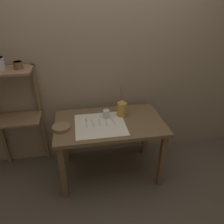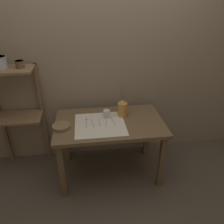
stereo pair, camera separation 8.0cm
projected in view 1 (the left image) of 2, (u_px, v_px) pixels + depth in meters
ground_plane at (110, 171)px, 2.75m from camera, size 12.00×12.00×0.00m
stone_wall_back at (103, 67)px, 2.58m from camera, size 7.00×0.06×2.40m
wooden_table at (110, 129)px, 2.46m from camera, size 1.20×0.72×0.72m
wooden_shelf_unit at (14, 103)px, 2.43m from camera, size 0.53×0.33×1.29m
linen_cloth at (100, 124)px, 2.35m from camera, size 0.54×0.51×0.00m
pitcher_with_flowers at (122, 108)px, 2.49m from camera, size 0.11×0.11×0.38m
wooden_bowl at (61, 128)px, 2.26m from camera, size 0.19×0.19×0.04m
glass_tumbler_near at (106, 114)px, 2.46m from camera, size 0.08×0.08×0.09m
spoon_inner at (86, 121)px, 2.40m from camera, size 0.02×0.18×0.02m
knife_center at (93, 123)px, 2.37m from camera, size 0.03×0.17×0.00m
fork_outer at (100, 122)px, 2.39m from camera, size 0.02×0.17×0.00m
spoon_outer at (106, 120)px, 2.44m from camera, size 0.03×0.18×0.02m
fork_inner at (113, 121)px, 2.41m from camera, size 0.04×0.17×0.00m
metal_pot_small at (18, 65)px, 2.20m from camera, size 0.09×0.09×0.08m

